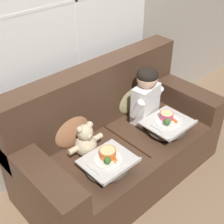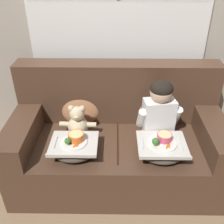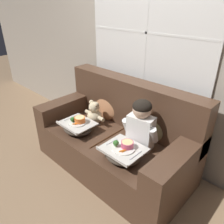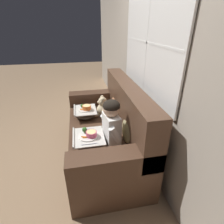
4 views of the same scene
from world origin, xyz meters
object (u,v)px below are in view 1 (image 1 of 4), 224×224
at_px(throw_pillow_behind_child, 129,95).
at_px(lap_tray_child, 167,126).
at_px(couch, 116,142).
at_px(teddy_bear, 86,142).
at_px(child_figure, 146,93).
at_px(throw_pillow_behind_teddy, 69,125).
at_px(lap_tray_teddy, 108,165).

distance_m(throw_pillow_behind_child, lap_tray_child, 0.49).
height_order(couch, teddy_bear, couch).
height_order(child_figure, teddy_bear, child_figure).
bearing_deg(throw_pillow_behind_teddy, lap_tray_teddy, -89.90).
bearing_deg(teddy_bear, lap_tray_teddy, -89.79).
height_order(couch, throw_pillow_behind_child, couch).
distance_m(throw_pillow_behind_child, teddy_bear, 0.74).
bearing_deg(throw_pillow_behind_teddy, throw_pillow_behind_child, 0.00).
relative_size(throw_pillow_behind_teddy, lap_tray_child, 1.04).
bearing_deg(teddy_bear, throw_pillow_behind_child, 16.78).
relative_size(throw_pillow_behind_child, teddy_bear, 1.19).
distance_m(throw_pillow_behind_teddy, lap_tray_child, 0.86).
relative_size(throw_pillow_behind_teddy, lap_tray_teddy, 1.07).
xyz_separation_m(lap_tray_child, lap_tray_teddy, (-0.70, 0.00, 0.00)).
xyz_separation_m(couch, teddy_bear, (-0.35, -0.02, 0.22)).
height_order(throw_pillow_behind_child, lap_tray_child, throw_pillow_behind_child).
distance_m(throw_pillow_behind_teddy, lap_tray_teddy, 0.49).
xyz_separation_m(throw_pillow_behind_child, lap_tray_child, (0.00, -0.48, -0.11)).
height_order(throw_pillow_behind_child, throw_pillow_behind_teddy, throw_pillow_behind_teddy).
bearing_deg(throw_pillow_behind_teddy, couch, -28.15).
xyz_separation_m(couch, lap_tray_child, (0.35, -0.29, 0.16)).
height_order(throw_pillow_behind_teddy, lap_tray_child, throw_pillow_behind_teddy).
distance_m(couch, lap_tray_teddy, 0.48).
xyz_separation_m(throw_pillow_behind_teddy, teddy_bear, (-0.00, -0.21, -0.05)).
bearing_deg(child_figure, throw_pillow_behind_teddy, 163.47).
distance_m(couch, child_figure, 0.52).
distance_m(throw_pillow_behind_teddy, child_figure, 0.74).
xyz_separation_m(teddy_bear, lap_tray_teddy, (0.00, -0.26, -0.06)).
relative_size(throw_pillow_behind_child, lap_tray_child, 1.00).
bearing_deg(child_figure, teddy_bear, -179.74).
bearing_deg(teddy_bear, lap_tray_child, -20.45).
bearing_deg(couch, lap_tray_teddy, -140.79).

